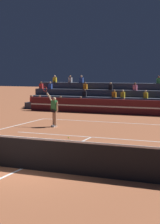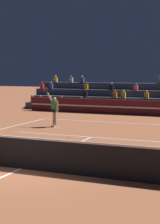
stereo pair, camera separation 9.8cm
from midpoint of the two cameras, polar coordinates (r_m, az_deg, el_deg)
ground_plane at (r=12.48m, az=-8.78°, el=-8.53°), size 120.00×120.00×0.00m
court_lines at (r=12.47m, az=-8.78°, el=-8.52°), size 11.10×23.90×0.01m
tennis_net at (r=12.35m, az=-8.82°, el=-6.09°), size 12.00×0.10×1.10m
sponsor_banner_wall at (r=27.59m, az=9.30°, el=0.66°), size 18.00×0.26×1.10m
bleacher_stand at (r=30.65m, az=10.66°, el=1.70°), size 20.33×3.80×2.83m
tennis_player at (r=21.46m, az=-3.82°, el=0.34°), size 1.20×0.60×2.36m
tennis_ball at (r=17.82m, az=-1.63°, el=-3.92°), size 0.07×0.07×0.07m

